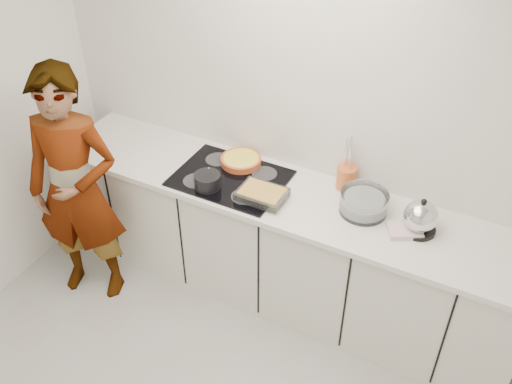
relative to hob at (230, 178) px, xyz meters
The scene contains 12 objects.
wall_back 0.62m from the hob, 44.17° to the left, with size 3.60×0.00×2.60m, color white.
base_cabinets 0.60m from the hob, ahead, with size 3.20×0.58×0.87m, color silver.
countertop 0.35m from the hob, ahead, with size 3.24×0.64×0.04m, color white.
hob is the anchor object (origin of this frame).
tart_dish 0.18m from the hob, 95.13° to the left, with size 0.28×0.28×0.05m.
saucepan 0.19m from the hob, 115.84° to the right, with size 0.20×0.20×0.16m.
baking_dish 0.31m from the hob, 19.33° to the right, with size 0.30×0.22×0.06m.
mixing_bowl 0.89m from the hob, ahead, with size 0.32×0.32×0.14m.
tea_towel 1.17m from the hob, ahead, with size 0.20×0.14×0.03m, color white.
kettle 1.24m from the hob, ahead, with size 0.21×0.21×0.23m.
utensil_crock 0.75m from the hob, 20.59° to the left, with size 0.12×0.12×0.16m, color #D1622B.
cook 1.01m from the hob, 148.22° to the right, with size 0.64×0.42×1.74m, color silver.
Camera 1 is at (1.21, -1.35, 3.13)m, focal length 40.00 mm.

